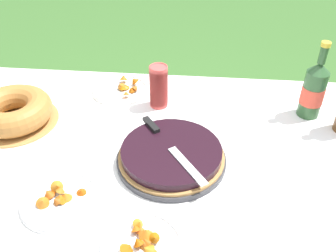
# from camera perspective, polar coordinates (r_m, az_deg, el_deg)

# --- Properties ---
(garden_table) EXTENTS (1.74, 1.08, 0.73)m
(garden_table) POSITION_cam_1_polar(r_m,az_deg,el_deg) (1.34, -5.00, -6.08)
(garden_table) COLOR #A87A47
(garden_table) RESTS_ON ground_plane
(tablecloth) EXTENTS (1.75, 1.09, 0.10)m
(tablecloth) POSITION_cam_1_polar(r_m,az_deg,el_deg) (1.30, -5.12, -4.44)
(tablecloth) COLOR white
(tablecloth) RESTS_ON garden_table
(berry_tart) EXTENTS (0.36, 0.36, 0.06)m
(berry_tart) POSITION_cam_1_polar(r_m,az_deg,el_deg) (1.23, 0.52, -4.55)
(berry_tart) COLOR #38383D
(berry_tart) RESTS_ON tablecloth
(serving_knife) EXTENTS (0.24, 0.32, 0.01)m
(serving_knife) POSITION_cam_1_polar(r_m,az_deg,el_deg) (1.23, -0.17, -2.54)
(serving_knife) COLOR silver
(serving_knife) RESTS_ON berry_tart
(bundt_cake) EXTENTS (0.32, 0.32, 0.10)m
(bundt_cake) POSITION_cam_1_polar(r_m,az_deg,el_deg) (1.51, -22.53, 2.13)
(bundt_cake) COLOR #B78447
(bundt_cake) RESTS_ON tablecloth
(cup_stack) EXTENTS (0.07, 0.07, 0.18)m
(cup_stack) POSITION_cam_1_polar(r_m,az_deg,el_deg) (1.47, -1.43, 6.04)
(cup_stack) COLOR #E04C47
(cup_stack) RESTS_ON tablecloth
(cider_bottle_green) EXTENTS (0.09, 0.09, 0.30)m
(cider_bottle_green) POSITION_cam_1_polar(r_m,az_deg,el_deg) (1.51, 21.30, 5.14)
(cider_bottle_green) COLOR #2D562D
(cider_bottle_green) RESTS_ON tablecloth
(snack_plate_near) EXTENTS (0.24, 0.24, 0.06)m
(snack_plate_near) POSITION_cam_1_polar(r_m,az_deg,el_deg) (1.62, -7.15, 5.60)
(snack_plate_near) COLOR white
(snack_plate_near) RESTS_ON tablecloth
(snack_plate_left) EXTENTS (0.22, 0.22, 0.06)m
(snack_plate_left) POSITION_cam_1_polar(r_m,az_deg,el_deg) (1.03, -4.03, -17.56)
(snack_plate_left) COLOR white
(snack_plate_left) RESTS_ON tablecloth
(snack_plate_right) EXTENTS (0.23, 0.23, 0.06)m
(snack_plate_right) POSITION_cam_1_polar(r_m,az_deg,el_deg) (1.17, -16.16, -10.71)
(snack_plate_right) COLOR white
(snack_plate_right) RESTS_ON tablecloth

